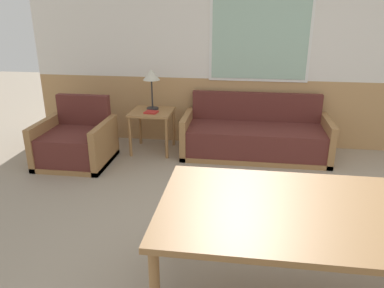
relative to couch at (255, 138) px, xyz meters
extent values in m
plane|color=gray|center=(0.37, -2.18, -0.25)|extent=(16.00, 16.00, 0.00)
cube|color=tan|center=(0.37, 0.45, 0.23)|extent=(7.20, 0.06, 0.96)
cube|color=silver|center=(0.37, 0.45, 1.58)|extent=(7.20, 0.06, 1.74)
cube|color=white|center=(0.00, 0.41, 1.26)|extent=(1.35, 0.01, 1.13)
cube|color=#99BCA8|center=(0.00, 0.41, 1.26)|extent=(1.27, 0.02, 1.05)
cube|color=#9E7042|center=(0.00, -0.02, -0.22)|extent=(1.94, 0.77, 0.06)
cube|color=#5B2823|center=(0.00, -0.04, -0.02)|extent=(1.78, 0.69, 0.34)
cube|color=#5B2823|center=(0.00, 0.31, 0.35)|extent=(1.78, 0.10, 0.39)
cube|color=#9E7042|center=(-0.93, -0.02, 0.02)|extent=(0.08, 0.77, 0.54)
cube|color=#9E7042|center=(0.93, -0.02, 0.02)|extent=(0.08, 0.77, 0.54)
cube|color=#9E7042|center=(-2.29, -0.59, -0.22)|extent=(0.88, 0.82, 0.06)
cube|color=#5B2823|center=(-2.29, -0.61, -0.01)|extent=(0.72, 0.74, 0.35)
cube|color=#5B2823|center=(-2.29, -0.23, 0.37)|extent=(0.72, 0.10, 0.40)
cube|color=#9E7042|center=(-2.69, -0.59, 0.03)|extent=(0.08, 0.82, 0.55)
cube|color=#9E7042|center=(-1.89, -0.59, 0.03)|extent=(0.08, 0.82, 0.55)
cube|color=#9E7042|center=(-1.41, -0.03, 0.31)|extent=(0.56, 0.56, 0.03)
cylinder|color=#9E7042|center=(-1.66, -0.28, 0.03)|extent=(0.04, 0.04, 0.55)
cylinder|color=#9E7042|center=(-1.16, -0.28, 0.03)|extent=(0.04, 0.04, 0.55)
cylinder|color=#9E7042|center=(-1.66, 0.22, 0.03)|extent=(0.04, 0.04, 0.55)
cylinder|color=#9E7042|center=(-1.16, 0.22, 0.03)|extent=(0.04, 0.04, 0.55)
cylinder|color=#262628|center=(-1.42, 0.07, 0.34)|extent=(0.16, 0.16, 0.02)
cylinder|color=#262628|center=(-1.42, 0.07, 0.54)|extent=(0.02, 0.02, 0.39)
cone|color=beige|center=(-1.42, 0.07, 0.81)|extent=(0.23, 0.23, 0.15)
cube|color=#B22823|center=(-1.39, -0.12, 0.34)|extent=(0.18, 0.17, 0.02)
cube|color=olive|center=(0.39, -2.74, 0.49)|extent=(2.12, 1.06, 0.04)
cylinder|color=olive|center=(-0.61, -2.27, 0.11)|extent=(0.06, 0.06, 0.72)
camera|label=1|loc=(-0.17, -4.83, 1.69)|focal=35.00mm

